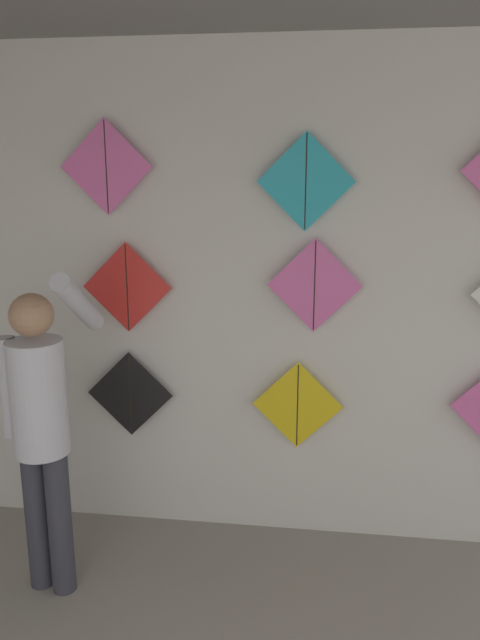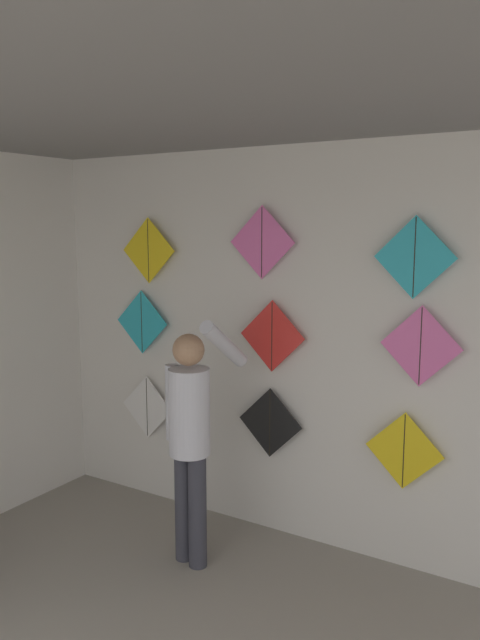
# 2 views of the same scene
# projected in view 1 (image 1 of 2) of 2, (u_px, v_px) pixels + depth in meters

# --- Properties ---
(back_panel) EXTENTS (5.70, 0.06, 2.80)m
(back_panel) POSITION_uv_depth(u_px,v_px,m) (215.00, 301.00, 3.54)
(back_panel) COLOR silver
(back_panel) RESTS_ON ground
(shopkeeper) EXTENTS (0.42, 0.55, 1.67)m
(shopkeeper) POSITION_uv_depth(u_px,v_px,m) (41.00, 418.00, 3.06)
(shopkeeper) COLOR #383842
(shopkeeper) RESTS_ON ground
(kite_1) EXTENTS (0.51, 0.01, 0.51)m
(kite_1) POSITION_uv_depth(u_px,v_px,m) (130.00, 394.00, 3.65)
(kite_1) COLOR black
(kite_2) EXTENTS (0.51, 0.01, 0.51)m
(kite_2) POSITION_uv_depth(u_px,v_px,m) (298.00, 405.00, 3.53)
(kite_2) COLOR yellow
(kite_5) EXTENTS (0.51, 0.01, 0.51)m
(kite_5) POSITION_uv_depth(u_px,v_px,m) (127.00, 287.00, 3.50)
(kite_5) COLOR red
(kite_6) EXTENTS (0.51, 0.01, 0.51)m
(kite_6) POSITION_uv_depth(u_px,v_px,m) (315.00, 286.00, 3.35)
(kite_6) COLOR pink
(kite_9) EXTENTS (0.51, 0.01, 0.51)m
(kite_9) POSITION_uv_depth(u_px,v_px,m) (106.00, 167.00, 3.35)
(kite_9) COLOR pink
(kite_10) EXTENTS (0.51, 0.01, 0.51)m
(kite_10) POSITION_uv_depth(u_px,v_px,m) (306.00, 182.00, 3.23)
(kite_10) COLOR #28B2C6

